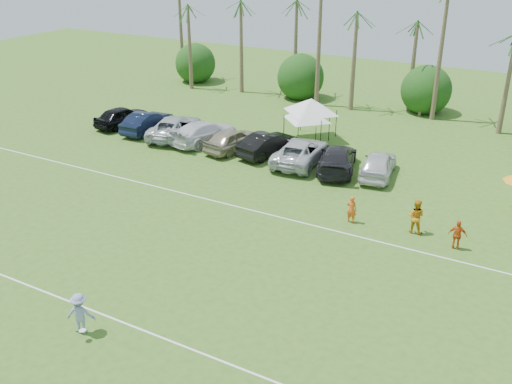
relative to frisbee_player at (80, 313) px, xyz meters
The scene contains 26 objects.
ground 1.92m from the frisbee_player, 154.28° to the right, with size 120.00×120.00×0.00m, color #3A631D.
field_lines 7.48m from the frisbee_player, 101.76° to the left, with size 80.00×12.10×0.01m.
palm_tree_0 44.55m from the frisbee_player, 122.25° to the left, with size 2.40×2.40×8.90m.
palm_tree_1 42.27m from the frisbee_player, 116.42° to the left, with size 2.40×2.40×9.90m.
palm_tree_4 38.24m from the frisbee_player, 98.42° to the left, with size 2.40×2.40×8.90m.
palm_tree_5 38.03m from the frisbee_player, 92.33° to the left, with size 2.40×2.40×9.90m.
palm_tree_6 38.26m from the frisbee_player, 86.18° to the left, with size 2.40×2.40×10.90m.
palm_tree_7 38.92m from the frisbee_player, 80.13° to the left, with size 2.40×2.40×11.90m.
bush_tree_0 43.43m from the frisbee_player, 118.19° to the left, with size 4.00×4.00×4.00m.
bush_tree_1 39.01m from the frisbee_player, 101.11° to the left, with size 4.00×4.00×4.00m.
bush_tree_2 38.54m from the frisbee_player, 83.31° to the left, with size 4.00×4.00×4.00m.
sideline_player_a 15.99m from the frisbee_player, 66.80° to the left, with size 0.59×0.39×1.62m, color #E45619.
sideline_player_b 18.10m from the frisbee_player, 57.32° to the left, with size 0.96×0.75×1.97m, color orange.
sideline_player_c 18.94m from the frisbee_player, 50.05° to the left, with size 0.95×0.40×1.63m, color #D85418.
canopy_tent_left 26.84m from the frisbee_player, 93.43° to the left, with size 4.79×4.79×3.88m.
canopy_tent_right 25.79m from the frisbee_player, 93.24° to the left, with size 4.12×4.12×3.33m.
frisbee_player is the anchor object (origin of this frame).
parked_car_0 27.78m from the frisbee_player, 127.51° to the left, with size 2.03×5.04×1.72m, color black.
parked_car_1 26.01m from the frisbee_player, 122.87° to the left, with size 1.82×5.21×1.72m, color black.
parked_car_2 24.62m from the frisbee_player, 117.35° to the left, with size 2.85×6.17×1.72m, color #B4B8C0.
parked_car_3 23.54m from the frisbee_player, 111.20° to the left, with size 2.40×5.91×1.72m, color silver.
parked_car_4 22.28m from the frisbee_player, 104.84° to the left, with size 2.03×5.04×1.72m, color gray.
parked_car_5 22.14m from the frisbee_player, 97.53° to the left, with size 1.82×5.21×1.72m, color black.
parked_car_6 21.62m from the frisbee_player, 90.26° to the left, with size 2.85×6.17×1.72m, color silver.
parked_car_7 21.77m from the frisbee_player, 82.87° to the left, with size 2.40×5.91×1.72m, color black.
parked_car_8 22.64m from the frisbee_player, 75.93° to the left, with size 2.03×5.04×1.72m, color silver.
Camera 1 is at (17.06, -12.51, 15.16)m, focal length 40.00 mm.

